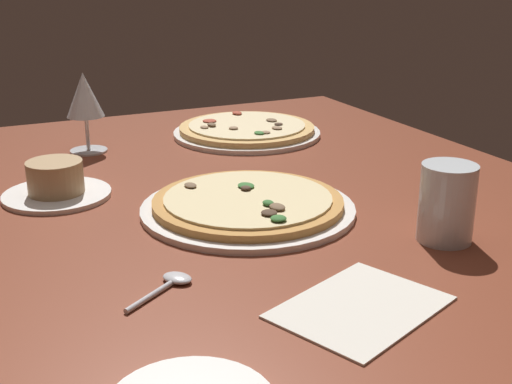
% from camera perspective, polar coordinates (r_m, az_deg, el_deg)
% --- Properties ---
extents(dining_table, '(1.50, 1.10, 0.04)m').
position_cam_1_polar(dining_table, '(1.11, 0.66, -2.26)').
color(dining_table, brown).
rests_on(dining_table, ground).
extents(pizza_main, '(0.34, 0.34, 0.03)m').
position_cam_1_polar(pizza_main, '(1.08, -0.67, -1.07)').
color(pizza_main, white).
rests_on(pizza_main, dining_table).
extents(pizza_side, '(0.33, 0.33, 0.03)m').
position_cam_1_polar(pizza_side, '(1.55, -0.77, 5.15)').
color(pizza_side, white).
rests_on(pizza_side, dining_table).
extents(ramekin_on_saucer, '(0.18, 0.18, 0.06)m').
position_cam_1_polar(ramekin_on_saucer, '(1.19, -16.25, 0.69)').
color(ramekin_on_saucer, white).
rests_on(ramekin_on_saucer, dining_table).
extents(wine_glass_far, '(0.08, 0.08, 0.16)m').
position_cam_1_polar(wine_glass_far, '(1.44, -14.03, 7.56)').
color(wine_glass_far, silver).
rests_on(wine_glass_far, dining_table).
extents(water_glass, '(0.08, 0.08, 0.11)m').
position_cam_1_polar(water_glass, '(1.00, 15.51, -1.14)').
color(water_glass, silver).
rests_on(water_glass, dining_table).
extents(paper_menu, '(0.20, 0.23, 0.00)m').
position_cam_1_polar(paper_menu, '(0.81, 8.67, -9.42)').
color(paper_menu, silver).
rests_on(paper_menu, dining_table).
extents(spoon, '(0.08, 0.10, 0.01)m').
position_cam_1_polar(spoon, '(0.86, -7.12, -7.47)').
color(spoon, silver).
rests_on(spoon, dining_table).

